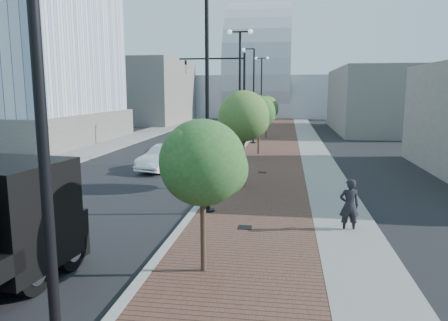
# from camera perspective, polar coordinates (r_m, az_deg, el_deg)

# --- Properties ---
(sidewalk) EXTENTS (7.00, 140.00, 0.12)m
(sidewalk) POSITION_cam_1_polar(r_m,az_deg,el_deg) (47.58, 8.01, 3.10)
(sidewalk) COLOR #4C2D23
(sidewalk) RESTS_ON ground
(concrete_strip) EXTENTS (2.40, 140.00, 0.13)m
(concrete_strip) POSITION_cam_1_polar(r_m,az_deg,el_deg) (47.63, 11.26, 3.02)
(concrete_strip) COLOR slate
(concrete_strip) RESTS_ON ground
(curb) EXTENTS (0.30, 140.00, 0.14)m
(curb) POSITION_cam_1_polar(r_m,az_deg,el_deg) (47.73, 3.80, 3.20)
(curb) COLOR gray
(curb) RESTS_ON ground
(west_sidewalk) EXTENTS (4.00, 140.00, 0.12)m
(west_sidewalk) POSITION_cam_1_polar(r_m,az_deg,el_deg) (50.48, -11.10, 3.37)
(west_sidewalk) COLOR slate
(west_sidewalk) RESTS_ON ground
(white_sedan) EXTENTS (3.01, 5.29, 1.65)m
(white_sedan) POSITION_cam_1_polar(r_m,az_deg,el_deg) (28.43, -7.79, 0.41)
(white_sedan) COLOR white
(white_sedan) RESTS_ON ground
(dark_car_mid) EXTENTS (3.10, 4.95, 1.28)m
(dark_car_mid) POSITION_cam_1_polar(r_m,az_deg,el_deg) (36.69, -6.18, 2.18)
(dark_car_mid) COLOR black
(dark_car_mid) RESTS_ON ground
(dark_car_far) EXTENTS (2.58, 5.38, 1.51)m
(dark_car_far) POSITION_cam_1_polar(r_m,az_deg,el_deg) (47.54, -1.03, 4.03)
(dark_car_far) COLOR black
(dark_car_far) RESTS_ON ground
(pedestrian) EXTENTS (0.79, 0.57, 2.04)m
(pedestrian) POSITION_cam_1_polar(r_m,az_deg,el_deg) (16.46, 16.50, -5.84)
(pedestrian) COLOR black
(pedestrian) RESTS_ON ground
(streetlight_0) EXTENTS (1.72, 0.56, 9.28)m
(streetlight_0) POSITION_cam_1_polar(r_m,az_deg,el_deg) (6.25, -23.36, 4.77)
(streetlight_0) COLOR black
(streetlight_0) RESTS_ON ground
(streetlight_1) EXTENTS (1.44, 0.56, 9.21)m
(streetlight_1) POSITION_cam_1_polar(r_m,az_deg,el_deg) (17.65, -2.62, 6.50)
(streetlight_1) COLOR black
(streetlight_1) RESTS_ON ground
(streetlight_2) EXTENTS (1.72, 0.56, 9.28)m
(streetlight_2) POSITION_cam_1_polar(r_m,az_deg,el_deg) (29.48, 2.13, 8.61)
(streetlight_2) COLOR black
(streetlight_2) RESTS_ON ground
(streetlight_3) EXTENTS (1.44, 0.56, 9.21)m
(streetlight_3) POSITION_cam_1_polar(r_m,az_deg,el_deg) (41.44, 3.84, 8.18)
(streetlight_3) COLOR black
(streetlight_3) RESTS_ON ground
(streetlight_4) EXTENTS (1.72, 0.56, 9.28)m
(streetlight_4) POSITION_cam_1_polar(r_m,az_deg,el_deg) (53.40, 5.04, 8.95)
(streetlight_4) COLOR black
(streetlight_4) RESTS_ON ground
(traffic_mast) EXTENTS (5.09, 0.20, 8.00)m
(traffic_mast) POSITION_cam_1_polar(r_m,az_deg,el_deg) (32.56, 1.14, 8.98)
(traffic_mast) COLOR black
(traffic_mast) RESTS_ON ground
(tree_0) EXTENTS (2.46, 2.42, 4.48)m
(tree_0) POSITION_cam_1_polar(r_m,az_deg,el_deg) (11.71, -2.65, -0.31)
(tree_0) COLOR #382619
(tree_0) RESTS_ON ground
(tree_1) EXTENTS (2.70, 2.70, 5.25)m
(tree_1) POSITION_cam_1_polar(r_m,az_deg,el_deg) (22.47, 2.79, 5.97)
(tree_1) COLOR #382619
(tree_1) RESTS_ON ground
(tree_2) EXTENTS (2.66, 2.66, 4.83)m
(tree_2) POSITION_cam_1_polar(r_m,az_deg,el_deg) (34.44, 4.80, 6.50)
(tree_2) COLOR #382619
(tree_2) RESTS_ON ground
(tree_3) EXTENTS (2.60, 2.59, 4.66)m
(tree_3) POSITION_cam_1_polar(r_m,az_deg,el_deg) (46.41, 5.78, 7.06)
(tree_3) COLOR #382619
(tree_3) RESTS_ON ground
(tower_podium) EXTENTS (19.00, 19.00, 3.00)m
(tower_podium) POSITION_cam_1_polar(r_m,az_deg,el_deg) (48.33, -26.84, 3.99)
(tower_podium) COLOR #5F5B55
(tower_podium) RESTS_ON ground
(convention_center) EXTENTS (50.00, 30.00, 50.00)m
(convention_center) POSITION_cam_1_polar(r_m,az_deg,el_deg) (92.48, 4.93, 9.88)
(convention_center) COLOR #A1A4AB
(convention_center) RESTS_ON ground
(commercial_block_nw) EXTENTS (14.00, 20.00, 10.00)m
(commercial_block_nw) POSITION_cam_1_polar(r_m,az_deg,el_deg) (71.41, -11.17, 9.07)
(commercial_block_nw) COLOR slate
(commercial_block_nw) RESTS_ON ground
(commercial_block_ne) EXTENTS (12.00, 22.00, 8.00)m
(commercial_block_ne) POSITION_cam_1_polar(r_m,az_deg,el_deg) (58.57, 20.63, 7.63)
(commercial_block_ne) COLOR slate
(commercial_block_ne) RESTS_ON ground
(utility_cover_1) EXTENTS (0.50, 0.50, 0.02)m
(utility_cover_1) POSITION_cam_1_polar(r_m,az_deg,el_deg) (16.19, 2.84, -8.98)
(utility_cover_1) COLOR black
(utility_cover_1) RESTS_ON sidewalk
(utility_cover_2) EXTENTS (0.50, 0.50, 0.02)m
(utility_cover_2) POSITION_cam_1_polar(r_m,az_deg,el_deg) (26.83, 5.18, -1.59)
(utility_cover_2) COLOR black
(utility_cover_2) RESTS_ON sidewalk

